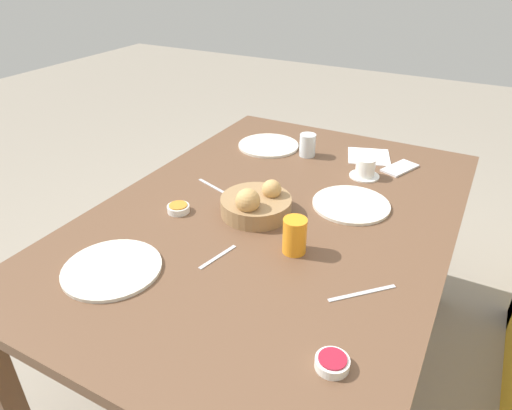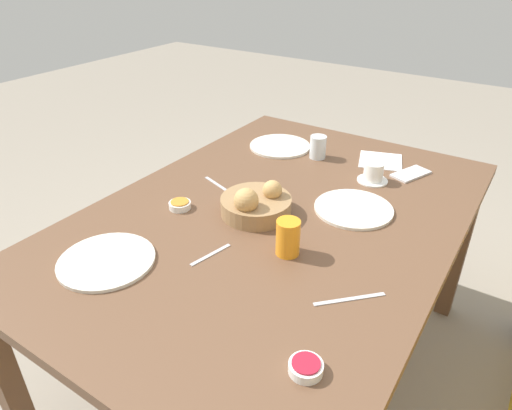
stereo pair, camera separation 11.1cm
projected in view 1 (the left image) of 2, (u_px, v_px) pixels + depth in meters
ground_plane at (272, 368)px, 1.83m from camera, size 10.00×10.00×0.00m
dining_table at (275, 232)px, 1.51m from camera, size 1.55×1.07×0.73m
bread_basket at (256, 204)px, 1.43m from camera, size 0.23×0.23×0.12m
plate_near_left at (268, 145)px, 1.93m from camera, size 0.25×0.25×0.01m
plate_near_right at (112, 269)px, 1.20m from camera, size 0.26×0.26×0.01m
plate_far_center at (351, 204)px, 1.50m from camera, size 0.25×0.25×0.01m
juice_glass at (295, 236)px, 1.25m from camera, size 0.07×0.07×0.10m
water_tumbler at (308, 145)px, 1.83m from camera, size 0.06×0.06×0.09m
coffee_cup at (365, 169)px, 1.67m from camera, size 0.11×0.11×0.07m
jam_bowl_berry at (332, 363)px, 0.92m from camera, size 0.07×0.07×0.03m
jam_bowl_honey at (178, 208)px, 1.46m from camera, size 0.07×0.07×0.03m
fork_silver at (362, 293)px, 1.12m from camera, size 0.14×0.14×0.00m
knife_silver at (215, 188)px, 1.60m from camera, size 0.07×0.18×0.00m
spoon_coffee at (218, 257)px, 1.25m from camera, size 0.14×0.04×0.00m
napkin at (369, 156)px, 1.84m from camera, size 0.21×0.21×0.00m
cell_phone at (400, 168)px, 1.74m from camera, size 0.17×0.13×0.01m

